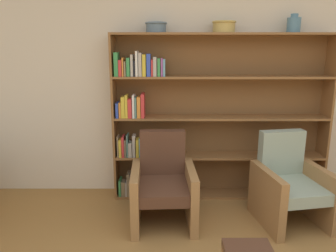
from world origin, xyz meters
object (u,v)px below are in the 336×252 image
(bookshelf, at_px, (203,118))
(armchair_leather, at_px, (165,185))
(armchair_cushioned, at_px, (291,185))
(vase_tall, at_px, (295,24))
(bowl_terracotta, at_px, (225,26))
(bowl_copper, at_px, (157,27))

(bookshelf, height_order, armchair_leather, bookshelf)
(armchair_leather, xyz_separation_m, armchair_cushioned, (1.30, -0.00, 0.00))
(vase_tall, xyz_separation_m, armchair_cushioned, (-0.12, -0.60, -1.62))
(bowl_terracotta, bearing_deg, bowl_copper, 180.00)
(bowl_terracotta, height_order, armchair_leather, bowl_terracotta)
(bookshelf, bearing_deg, armchair_leather, -125.67)
(armchair_leather, bearing_deg, bookshelf, -128.53)
(armchair_leather, height_order, armchair_cushioned, same)
(vase_tall, relative_size, armchair_leather, 0.22)
(bowl_terracotta, distance_m, vase_tall, 0.76)
(bookshelf, bearing_deg, vase_tall, -1.52)
(armchair_leather, distance_m, armchair_cushioned, 1.30)
(bookshelf, relative_size, vase_tall, 12.54)
(bowl_copper, xyz_separation_m, vase_tall, (1.51, -0.00, 0.02))
(bowl_copper, bearing_deg, bookshelf, 2.79)
(bookshelf, distance_m, armchair_cushioned, 1.20)
(bookshelf, relative_size, bowl_terracotta, 9.42)
(bowl_terracotta, distance_m, armchair_cushioned, 1.83)
(armchair_leather, bearing_deg, bowl_copper, -85.15)
(bowl_terracotta, relative_size, armchair_leather, 0.29)
(bookshelf, distance_m, bowl_copper, 1.16)
(armchair_cushioned, bearing_deg, vase_tall, -111.28)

